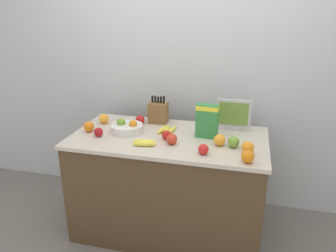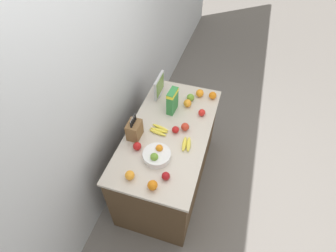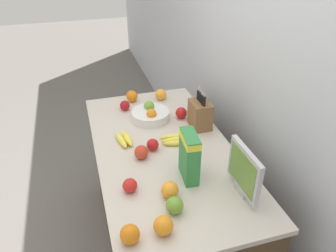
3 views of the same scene
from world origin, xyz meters
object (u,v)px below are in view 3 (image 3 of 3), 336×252
at_px(orange_by_cereal, 163,225).
at_px(orange_mid_left, 170,190).
at_px(apple_by_knife_block, 141,152).
at_px(apple_near_bananas, 181,113).
at_px(apple_middle, 175,205).
at_px(apple_leftmost, 130,186).
at_px(knife_block, 200,114).
at_px(apple_rear, 125,106).
at_px(orange_front_right, 130,234).
at_px(orange_front_center, 132,96).
at_px(cereal_box, 189,154).
at_px(banana_bunch_left, 176,140).
at_px(small_monitor, 244,171).
at_px(apple_front, 153,145).
at_px(fruit_bowl, 150,115).
at_px(banana_bunch_right, 124,139).
at_px(orange_back_center, 161,94).

distance_m(orange_by_cereal, orange_mid_left, 0.22).
relative_size(apple_by_knife_block, apple_near_bananas, 1.03).
relative_size(apple_middle, apple_leftmost, 1.11).
relative_size(knife_block, apple_rear, 3.93).
distance_m(orange_front_right, orange_by_cereal, 0.15).
relative_size(knife_block, orange_front_right, 3.28).
distance_m(apple_by_knife_block, orange_mid_left, 0.35).
distance_m(orange_mid_left, orange_front_center, 1.06).
height_order(apple_by_knife_block, apple_near_bananas, apple_by_knife_block).
bearing_deg(orange_front_right, cereal_box, 130.77).
relative_size(apple_by_knife_block, apple_middle, 0.98).
relative_size(banana_bunch_left, apple_by_knife_block, 2.40).
bearing_deg(apple_middle, cereal_box, 146.06).
bearing_deg(small_monitor, apple_leftmost, -107.59).
distance_m(apple_by_knife_block, apple_front, 0.10).
distance_m(orange_by_cereal, orange_front_center, 1.26).
xyz_separation_m(fruit_bowl, banana_bunch_right, (0.22, -0.22, -0.02)).
height_order(small_monitor, cereal_box, cereal_box).
height_order(fruit_bowl, apple_front, fruit_bowl).
xyz_separation_m(apple_middle, orange_by_cereal, (0.10, -0.08, 0.00)).
bearing_deg(cereal_box, orange_back_center, 178.65).
bearing_deg(apple_front, apple_by_knife_block, -54.88).
bearing_deg(apple_by_knife_block, orange_by_cereal, -2.65).
xyz_separation_m(fruit_bowl, apple_front, (0.35, -0.07, -0.00)).
xyz_separation_m(small_monitor, orange_mid_left, (-0.07, -0.35, -0.10)).
distance_m(apple_rear, orange_front_right, 1.16).
xyz_separation_m(banana_bunch_left, orange_front_right, (0.65, -0.41, 0.03)).
xyz_separation_m(apple_front, orange_mid_left, (0.40, -0.02, 0.01)).
distance_m(small_monitor, orange_by_cereal, 0.46).
height_order(small_monitor, orange_front_right, small_monitor).
xyz_separation_m(small_monitor, banana_bunch_left, (-0.52, -0.17, -0.12)).
distance_m(banana_bunch_left, apple_by_knife_block, 0.26).
relative_size(apple_near_bananas, orange_front_right, 0.92).
distance_m(apple_rear, orange_back_center, 0.30).
xyz_separation_m(apple_rear, orange_front_center, (-0.12, 0.08, 0.01)).
relative_size(cereal_box, fruit_bowl, 1.03).
bearing_deg(small_monitor, apple_by_knife_block, -135.56).
bearing_deg(banana_bunch_left, apple_leftmost, -45.10).
height_order(apple_leftmost, orange_front_center, orange_front_center).
distance_m(banana_bunch_right, apple_middle, 0.65).
relative_size(knife_block, orange_back_center, 3.36).
distance_m(knife_block, small_monitor, 0.65).
bearing_deg(orange_by_cereal, small_monitor, 106.52).
relative_size(apple_by_knife_block, apple_rear, 1.13).
bearing_deg(apple_middle, apple_front, 177.21).
bearing_deg(fruit_bowl, apple_rear, -141.64).
relative_size(banana_bunch_left, apple_leftmost, 2.62).
bearing_deg(apple_leftmost, apple_by_knife_block, 155.71).
height_order(cereal_box, banana_bunch_left, cereal_box).
xyz_separation_m(apple_leftmost, orange_front_center, (-0.96, 0.20, 0.01)).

